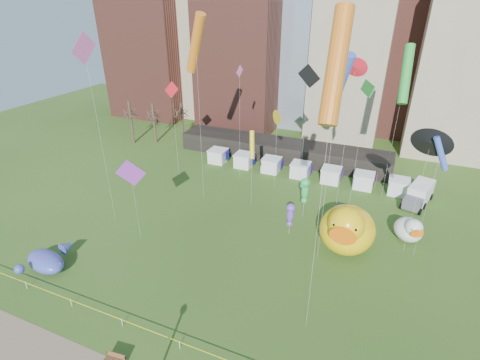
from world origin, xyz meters
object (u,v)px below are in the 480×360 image
at_px(seahorse_purple, 290,213).
at_px(box_truck, 419,194).
at_px(small_duck, 409,229).
at_px(seahorse_green, 305,189).
at_px(whale_inflatable, 47,260).
at_px(park_bench, 116,358).
at_px(big_duck, 347,228).

height_order(seahorse_purple, box_truck, seahorse_purple).
xyz_separation_m(small_duck, seahorse_green, (-13.01, 0.15, 2.68)).
height_order(seahorse_green, seahorse_purple, seahorse_green).
bearing_deg(seahorse_purple, whale_inflatable, -157.60).
height_order(seahorse_green, whale_inflatable, seahorse_green).
bearing_deg(whale_inflatable, box_truck, 50.27).
relative_size(whale_inflatable, park_bench, 3.77).
distance_m(seahorse_green, box_truck, 17.76).
bearing_deg(park_bench, big_duck, 50.12).
relative_size(seahorse_green, seahorse_purple, 1.31).
distance_m(seahorse_purple, park_bench, 24.10).
bearing_deg(seahorse_purple, box_truck, 31.18).
distance_m(big_duck, park_bench, 26.67).
height_order(seahorse_green, park_bench, seahorse_green).
xyz_separation_m(big_duck, whale_inflatable, (-29.23, -15.74, -2.01)).
relative_size(seahorse_green, whale_inflatable, 0.87).
xyz_separation_m(whale_inflatable, box_truck, (37.31, 31.03, 0.41)).
bearing_deg(big_duck, seahorse_purple, 176.46).
xyz_separation_m(big_duck, park_bench, (-14.76, -22.07, -2.57)).
bearing_deg(box_truck, seahorse_purple, -118.09).
bearing_deg(big_duck, park_bench, -122.87).
xyz_separation_m(big_duck, small_duck, (6.80, 4.99, -1.47)).
bearing_deg(small_duck, seahorse_purple, 178.51).
distance_m(seahorse_green, seahorse_purple, 4.80).
xyz_separation_m(park_bench, box_truck, (22.84, 37.36, 0.97)).
bearing_deg(park_bench, small_duck, 45.35).
bearing_deg(park_bench, seahorse_green, 66.47).
distance_m(big_duck, seahorse_purple, 6.83).
bearing_deg(seahorse_purple, seahorse_green, 69.14).
bearing_deg(box_truck, small_duck, -79.96).
distance_m(small_duck, whale_inflatable, 41.57).
relative_size(big_duck, seahorse_purple, 1.95).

